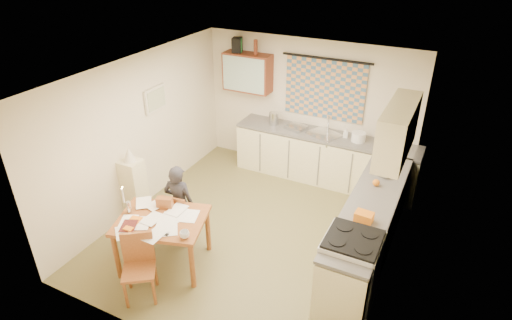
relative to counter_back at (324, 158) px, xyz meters
The scene contains 44 objects.
floor 2.06m from the counter_back, 103.75° to the right, with size 4.00×4.50×0.02m, color brown.
ceiling 2.88m from the counter_back, 103.75° to the right, with size 4.00×4.50×0.02m, color white.
wall_back 0.98m from the counter_back, 147.00° to the left, with size 4.00×0.02×2.50m, color beige.
wall_front 4.31m from the counter_back, 96.47° to the right, with size 4.00×0.02×2.50m, color beige.
wall_left 3.26m from the counter_back, 141.90° to the right, with size 0.02×4.50×2.50m, color beige.
wall_right 2.61m from the counter_back, 51.83° to the right, with size 0.02×4.50×2.50m, color beige.
window_blind 1.24m from the counter_back, 123.30° to the left, with size 1.45×0.03×1.05m, color #3A5F7F.
curtain_rod 1.78m from the counter_back, 125.35° to the left, with size 0.04×0.04×1.60m, color black.
wall_cabinet 2.12m from the counter_back, behind, with size 0.90×0.34×0.70m, color #602715.
wall_cabinet_glass 2.11m from the counter_back, behind, with size 0.84×0.02×0.64m, color #99B2A5.
upper_cabinet_right 2.40m from the counter_back, 45.99° to the right, with size 0.34×1.30×0.70m, color beige.
framed_print 3.15m from the counter_back, 147.65° to the right, with size 0.04×0.50×0.40m, color beige.
print_canvas 3.14m from the counter_back, 147.39° to the right, with size 0.01×0.42×0.32m, color beige.
counter_back is the anchor object (origin of this frame).
counter_right 2.12m from the counter_back, 54.72° to the right, with size 0.62×2.95×0.92m.
stove 2.97m from the counter_back, 65.73° to the right, with size 0.65×0.65×1.00m.
sink 0.43m from the counter_back, behind, with size 0.55×0.45×0.10m, color silver.
tap 0.64m from the counter_back, 98.96° to the left, with size 0.03×0.03×0.28m, color silver.
dish_rack 0.76m from the counter_back, behind, with size 0.35×0.30×0.06m, color silver.
kettle 1.18m from the counter_back, behind, with size 0.18×0.18×0.24m, color silver.
mixing_bowl 0.79m from the counter_back, ahead, with size 0.24×0.24×0.16m, color white.
soap_bottle 0.65m from the counter_back, ahead, with size 0.10×0.10×0.17m, color white.
bowl 1.65m from the counter_back, 38.95° to the right, with size 0.27×0.27×0.06m, color white.
orange_bag 2.59m from the counter_back, 61.18° to the right, with size 0.22×0.16×0.12m, color orange.
fruit_orange 1.84m from the counter_back, 48.38° to the right, with size 0.10×0.10×0.10m, color orange.
speaker 2.60m from the counter_back, behind, with size 0.16×0.20×0.26m, color black.
bottle_green 2.55m from the counter_back, behind, with size 0.07×0.07×0.26m, color #195926.
bottle_brown 2.35m from the counter_back, behind, with size 0.07×0.07×0.26m, color #602715.
dining_table 3.38m from the counter_back, 111.31° to the right, with size 1.35×1.17×0.75m.
chair_far 2.93m from the counter_back, 117.30° to the right, with size 0.41×0.41×0.82m.
chair_near 3.94m from the counter_back, 106.63° to the right, with size 0.55×0.55×0.87m.
person 2.92m from the counter_back, 117.31° to the right, with size 0.50×0.37×1.24m, color black.
shelf_stand 3.37m from the counter_back, 133.44° to the right, with size 0.32×0.30×1.02m, color beige.
lampshade 3.44m from the counter_back, 133.44° to the right, with size 0.20×0.20×0.22m, color beige.
letter_rack 3.22m from the counter_back, 114.70° to the right, with size 0.22×0.10×0.16m, color brown.
mug 3.42m from the counter_back, 102.19° to the right, with size 0.16×0.16×0.10m, color white.
magazine 3.86m from the counter_back, 114.21° to the right, with size 0.28×0.31×0.02m, color maroon.
book 3.74m from the counter_back, 115.19° to the right, with size 0.20×0.24×0.02m, color orange.
orange_box 3.83m from the counter_back, 112.21° to the right, with size 0.12×0.08×0.04m, color orange.
eyeglasses 3.55m from the counter_back, 106.28° to the right, with size 0.13×0.04×0.02m, color black.
candle_holder 3.66m from the counter_back, 117.65° to the right, with size 0.06×0.06×0.18m, color silver.
candle 3.73m from the counter_back, 117.84° to the right, with size 0.02×0.02×0.22m, color white.
candle_flame 3.74m from the counter_back, 118.00° to the right, with size 0.02×0.02×0.02m, color #FFCC66.
papers 3.42m from the counter_back, 111.38° to the right, with size 1.06×1.03×0.02m.
Camera 1 is at (2.44, -4.75, 4.13)m, focal length 30.00 mm.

